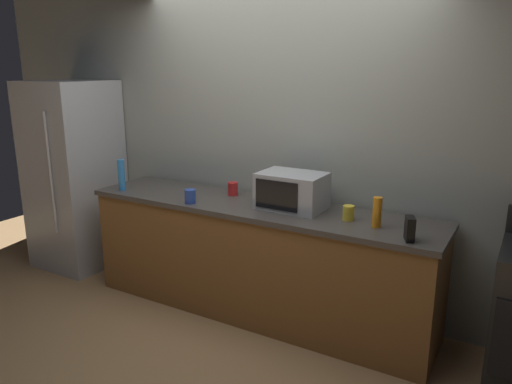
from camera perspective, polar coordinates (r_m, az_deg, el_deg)
name	(u,v)px	position (r m, az deg, el deg)	size (l,w,h in m)	color
ground_plane	(229,333)	(3.79, -3.19, -16.18)	(8.00, 8.00, 0.00)	#A87F51
back_wall	(281,140)	(3.99, 2.99, 6.15)	(6.40, 0.10, 2.70)	#9EA399
counter_run	(256,259)	(3.89, 0.00, -7.85)	(2.84, 0.64, 0.90)	brown
refrigerator	(75,175)	(5.06, -20.47, 1.87)	(0.72, 0.73, 1.80)	#B7BABF
microwave	(292,191)	(3.62, 4.21, 0.14)	(0.48, 0.35, 0.27)	#B7BABF
cordless_phone	(410,229)	(3.11, 17.55, -4.13)	(0.05, 0.11, 0.15)	black
bottle_dish_soap	(377,212)	(3.29, 13.99, -2.33)	(0.06, 0.06, 0.20)	orange
bottle_spray_cleaner	(121,175)	(4.29, -15.47, 1.92)	(0.06, 0.06, 0.27)	#338CE5
mug_yellow	(349,213)	(3.41, 10.78, -2.42)	(0.08, 0.08, 0.10)	yellow
mug_red	(233,189)	(4.00, -2.73, 0.39)	(0.08, 0.08, 0.11)	red
mug_blue	(190,196)	(3.80, -7.71, -0.51)	(0.09, 0.09, 0.11)	#2D4CB2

